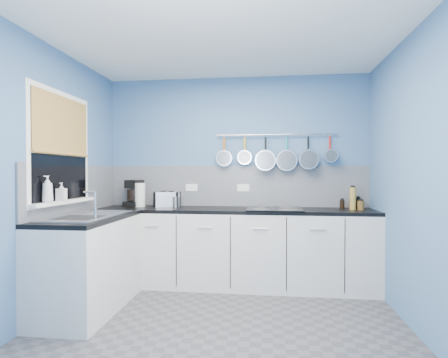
% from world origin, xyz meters
% --- Properties ---
extents(floor, '(3.20, 3.00, 0.02)m').
position_xyz_m(floor, '(0.00, 0.00, -0.01)').
color(floor, '#47474C').
rests_on(floor, ground).
extents(ceiling, '(3.20, 3.00, 0.02)m').
position_xyz_m(ceiling, '(0.00, 0.00, 2.51)').
color(ceiling, white).
rests_on(ceiling, ground).
extents(wall_back, '(3.20, 0.02, 2.50)m').
position_xyz_m(wall_back, '(0.00, 1.51, 1.25)').
color(wall_back, '#446B9A').
rests_on(wall_back, ground).
extents(wall_front, '(3.20, 0.02, 2.50)m').
position_xyz_m(wall_front, '(0.00, -1.51, 1.25)').
color(wall_front, '#446B9A').
rests_on(wall_front, ground).
extents(wall_left, '(0.02, 3.00, 2.50)m').
position_xyz_m(wall_left, '(-1.61, 0.00, 1.25)').
color(wall_left, '#446B9A').
rests_on(wall_left, ground).
extents(wall_right, '(0.02, 3.00, 2.50)m').
position_xyz_m(wall_right, '(1.61, 0.00, 1.25)').
color(wall_right, '#446B9A').
rests_on(wall_right, ground).
extents(backsplash_back, '(3.20, 0.02, 0.50)m').
position_xyz_m(backsplash_back, '(0.00, 1.49, 1.15)').
color(backsplash_back, gray).
rests_on(backsplash_back, wall_back).
extents(backsplash_left, '(0.02, 1.80, 0.50)m').
position_xyz_m(backsplash_left, '(-1.59, 0.60, 1.15)').
color(backsplash_left, gray).
rests_on(backsplash_left, wall_left).
extents(cabinet_run_back, '(3.20, 0.60, 0.86)m').
position_xyz_m(cabinet_run_back, '(0.00, 1.20, 0.43)').
color(cabinet_run_back, silver).
rests_on(cabinet_run_back, ground).
extents(worktop_back, '(3.20, 0.60, 0.04)m').
position_xyz_m(worktop_back, '(0.00, 1.20, 0.88)').
color(worktop_back, black).
rests_on(worktop_back, cabinet_run_back).
extents(cabinet_run_left, '(0.60, 1.20, 0.86)m').
position_xyz_m(cabinet_run_left, '(-1.30, 0.30, 0.43)').
color(cabinet_run_left, silver).
rests_on(cabinet_run_left, ground).
extents(worktop_left, '(0.60, 1.20, 0.04)m').
position_xyz_m(worktop_left, '(-1.30, 0.30, 0.88)').
color(worktop_left, black).
rests_on(worktop_left, cabinet_run_left).
extents(window_frame, '(0.01, 1.00, 1.10)m').
position_xyz_m(window_frame, '(-1.58, 0.30, 1.55)').
color(window_frame, white).
rests_on(window_frame, wall_left).
extents(window_glass, '(0.01, 0.90, 1.00)m').
position_xyz_m(window_glass, '(-1.57, 0.30, 1.55)').
color(window_glass, black).
rests_on(window_glass, wall_left).
extents(bamboo_blind, '(0.01, 0.90, 0.55)m').
position_xyz_m(bamboo_blind, '(-1.56, 0.30, 1.77)').
color(bamboo_blind, '#C6883E').
rests_on(bamboo_blind, wall_left).
extents(window_sill, '(0.10, 0.98, 0.03)m').
position_xyz_m(window_sill, '(-1.55, 0.30, 1.04)').
color(window_sill, white).
rests_on(window_sill, wall_left).
extents(sink_unit, '(0.50, 0.95, 0.01)m').
position_xyz_m(sink_unit, '(-1.30, 0.30, 0.90)').
color(sink_unit, silver).
rests_on(sink_unit, worktop_left).
extents(mixer_tap, '(0.12, 0.08, 0.26)m').
position_xyz_m(mixer_tap, '(-1.14, 0.12, 1.03)').
color(mixer_tap, silver).
rests_on(mixer_tap, worktop_left).
extents(socket_left, '(0.15, 0.01, 0.09)m').
position_xyz_m(socket_left, '(-0.55, 1.48, 1.13)').
color(socket_left, white).
rests_on(socket_left, backsplash_back).
extents(socket_right, '(0.15, 0.01, 0.09)m').
position_xyz_m(socket_right, '(0.10, 1.48, 1.13)').
color(socket_right, white).
rests_on(socket_right, backsplash_back).
extents(pot_rail, '(1.45, 0.02, 0.02)m').
position_xyz_m(pot_rail, '(0.50, 1.45, 1.78)').
color(pot_rail, silver).
rests_on(pot_rail, wall_back).
extents(soap_bottle_a, '(0.11, 0.11, 0.24)m').
position_xyz_m(soap_bottle_a, '(-1.53, 0.01, 1.17)').
color(soap_bottle_a, white).
rests_on(soap_bottle_a, window_sill).
extents(soap_bottle_b, '(0.09, 0.09, 0.17)m').
position_xyz_m(soap_bottle_b, '(-1.53, 0.22, 1.14)').
color(soap_bottle_b, white).
rests_on(soap_bottle_b, window_sill).
extents(paper_towel, '(0.16, 0.16, 0.29)m').
position_xyz_m(paper_towel, '(-1.16, 1.30, 1.04)').
color(paper_towel, white).
rests_on(paper_towel, worktop_back).
extents(coffee_maker, '(0.23, 0.25, 0.33)m').
position_xyz_m(coffee_maker, '(-1.26, 1.34, 1.06)').
color(coffee_maker, black).
rests_on(coffee_maker, worktop_back).
extents(toaster, '(0.32, 0.25, 0.18)m').
position_xyz_m(toaster, '(-0.82, 1.33, 0.99)').
color(toaster, silver).
rests_on(toaster, worktop_back).
extents(canister, '(0.11, 0.11, 0.13)m').
position_xyz_m(canister, '(-0.70, 1.29, 0.96)').
color(canister, silver).
rests_on(canister, worktop_back).
extents(hob, '(0.62, 0.55, 0.01)m').
position_xyz_m(hob, '(0.48, 1.15, 0.91)').
color(hob, black).
rests_on(hob, worktop_back).
extents(pan_0, '(0.19, 0.06, 0.38)m').
position_xyz_m(pan_0, '(-0.13, 1.44, 1.59)').
color(pan_0, silver).
rests_on(pan_0, pot_rail).
extents(pan_1, '(0.17, 0.06, 0.36)m').
position_xyz_m(pan_1, '(0.12, 1.44, 1.60)').
color(pan_1, silver).
rests_on(pan_1, pot_rail).
extents(pan_2, '(0.25, 0.10, 0.44)m').
position_xyz_m(pan_2, '(0.37, 1.44, 1.56)').
color(pan_2, silver).
rests_on(pan_2, pot_rail).
extents(pan_3, '(0.25, 0.07, 0.44)m').
position_xyz_m(pan_3, '(0.63, 1.44, 1.56)').
color(pan_3, silver).
rests_on(pan_3, pot_rail).
extents(pan_4, '(0.24, 0.12, 0.43)m').
position_xyz_m(pan_4, '(0.88, 1.44, 1.57)').
color(pan_4, silver).
rests_on(pan_4, pot_rail).
extents(pan_5, '(0.15, 0.12, 0.34)m').
position_xyz_m(pan_5, '(1.14, 1.44, 1.61)').
color(pan_5, silver).
rests_on(pan_5, pot_rail).
extents(condiment_0, '(0.06, 0.06, 0.13)m').
position_xyz_m(condiment_0, '(1.43, 1.31, 0.96)').
color(condiment_0, black).
rests_on(condiment_0, worktop_back).
extents(condiment_1, '(0.05, 0.05, 0.11)m').
position_xyz_m(condiment_1, '(1.36, 1.34, 0.96)').
color(condiment_1, '#4C190C').
rests_on(condiment_1, worktop_back).
extents(condiment_2, '(0.05, 0.05, 0.10)m').
position_xyz_m(condiment_2, '(1.25, 1.32, 0.95)').
color(condiment_2, black).
rests_on(condiment_2, worktop_back).
extents(condiment_3, '(0.07, 0.07, 0.10)m').
position_xyz_m(condiment_3, '(1.43, 1.20, 0.95)').
color(condiment_3, brown).
rests_on(condiment_3, worktop_back).
extents(condiment_4, '(0.07, 0.07, 0.25)m').
position_xyz_m(condiment_4, '(1.35, 1.23, 1.03)').
color(condiment_4, olive).
rests_on(condiment_4, worktop_back).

